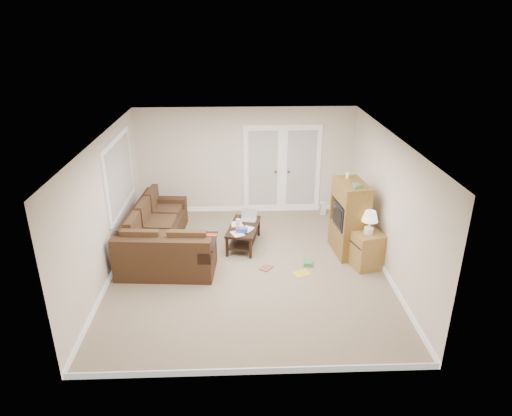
{
  "coord_description": "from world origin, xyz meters",
  "views": [
    {
      "loc": [
        -0.15,
        -7.43,
        4.38
      ],
      "look_at": [
        0.14,
        0.29,
        1.1
      ],
      "focal_mm": 32.0,
      "sensor_mm": 36.0,
      "label": 1
    }
  ],
  "objects_px": {
    "sectional_sofa": "(160,240)",
    "side_cabinet": "(367,247)",
    "coffee_table": "(244,234)",
    "tv_armoire": "(349,218)"
  },
  "relations": [
    {
      "from": "coffee_table",
      "to": "side_cabinet",
      "type": "bearing_deg",
      "value": -10.6
    },
    {
      "from": "sectional_sofa",
      "to": "side_cabinet",
      "type": "height_order",
      "value": "side_cabinet"
    },
    {
      "from": "tv_armoire",
      "to": "side_cabinet",
      "type": "height_order",
      "value": "tv_armoire"
    },
    {
      "from": "coffee_table",
      "to": "side_cabinet",
      "type": "height_order",
      "value": "side_cabinet"
    },
    {
      "from": "sectional_sofa",
      "to": "coffee_table",
      "type": "xyz_separation_m",
      "value": [
        1.64,
        0.36,
        -0.08
      ]
    },
    {
      "from": "sectional_sofa",
      "to": "tv_armoire",
      "type": "distance_m",
      "value": 3.7
    },
    {
      "from": "tv_armoire",
      "to": "coffee_table",
      "type": "bearing_deg",
      "value": 163.94
    },
    {
      "from": "sectional_sofa",
      "to": "coffee_table",
      "type": "height_order",
      "value": "sectional_sofa"
    },
    {
      "from": "sectional_sofa",
      "to": "side_cabinet",
      "type": "xyz_separation_m",
      "value": [
        3.91,
        -0.56,
        0.08
      ]
    },
    {
      "from": "coffee_table",
      "to": "tv_armoire",
      "type": "distance_m",
      "value": 2.14
    }
  ]
}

